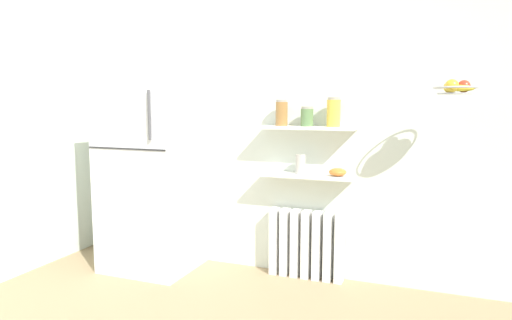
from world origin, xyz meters
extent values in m
cube|color=silver|center=(0.00, 2.05, 1.30)|extent=(7.04, 0.10, 2.60)
cube|color=silver|center=(-1.23, 1.66, 0.86)|extent=(0.78, 0.68, 1.73)
cube|color=#262628|center=(-1.23, 1.31, 1.13)|extent=(0.76, 0.01, 0.01)
cylinder|color=#4C4C51|center=(-0.98, 1.30, 1.41)|extent=(0.02, 0.02, 0.40)
cube|color=white|center=(-0.13, 1.92, 0.30)|extent=(0.07, 0.12, 0.59)
cube|color=white|center=(-0.04, 1.92, 0.30)|extent=(0.07, 0.12, 0.59)
cube|color=white|center=(0.06, 1.92, 0.30)|extent=(0.07, 0.12, 0.59)
cube|color=white|center=(0.16, 1.92, 0.30)|extent=(0.07, 0.12, 0.59)
cube|color=white|center=(0.25, 1.92, 0.30)|extent=(0.07, 0.12, 0.59)
cube|color=white|center=(0.35, 1.92, 0.30)|extent=(0.07, 0.12, 0.59)
cube|color=white|center=(0.44, 1.92, 0.30)|extent=(0.07, 0.12, 0.59)
cube|color=white|center=(0.16, 1.89, 0.90)|extent=(0.80, 0.22, 0.02)
cube|color=white|center=(0.16, 1.89, 1.30)|extent=(0.80, 0.22, 0.02)
cylinder|color=olive|center=(-0.06, 1.89, 1.41)|extent=(0.10, 0.10, 0.20)
cylinder|color=gray|center=(-0.06, 1.89, 1.52)|extent=(0.09, 0.09, 0.02)
cylinder|color=#5B7F4C|center=(0.16, 1.89, 1.39)|extent=(0.10, 0.10, 0.14)
cylinder|color=gray|center=(0.16, 1.89, 1.47)|extent=(0.10, 0.10, 0.02)
cylinder|color=yellow|center=(0.38, 1.89, 1.42)|extent=(0.11, 0.11, 0.22)
cylinder|color=gray|center=(0.38, 1.89, 1.54)|extent=(0.10, 0.10, 0.02)
cylinder|color=#B2ADA8|center=(0.11, 1.89, 0.99)|extent=(0.08, 0.08, 0.16)
ellipsoid|color=orange|center=(0.42, 1.89, 0.94)|extent=(0.14, 0.14, 0.06)
torus|color=#B2B2B7|center=(1.26, 1.63, 1.61)|extent=(0.29, 0.29, 0.01)
cylinder|color=#A8A8AD|center=(1.26, 1.63, 1.57)|extent=(0.23, 0.23, 0.01)
sphere|color=red|center=(1.32, 1.64, 1.62)|extent=(0.09, 0.09, 0.09)
sphere|color=gold|center=(1.23, 1.68, 1.61)|extent=(0.08, 0.08, 0.08)
sphere|color=gold|center=(1.24, 1.58, 1.62)|extent=(0.09, 0.09, 0.09)
ellipsoid|color=yellow|center=(1.30, 1.61, 1.60)|extent=(0.17, 0.05, 0.05)
camera|label=1|loc=(1.15, -1.78, 1.50)|focal=31.94mm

